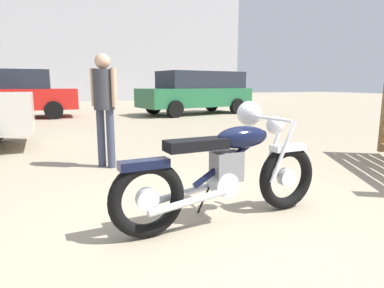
{
  "coord_description": "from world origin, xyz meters",
  "views": [
    {
      "loc": [
        -1.26,
        -2.47,
        1.23
      ],
      "look_at": [
        -0.0,
        0.46,
        0.66
      ],
      "focal_mm": 31.24,
      "sensor_mm": 36.0,
      "label": 1
    }
  ],
  "objects_px": {
    "bystander": "(104,99)",
    "white_estate_far": "(4,92)",
    "vintage_motorcycle": "(228,167)",
    "blue_hatchback_right": "(198,91)"
  },
  "relations": [
    {
      "from": "bystander",
      "to": "white_estate_far",
      "type": "bearing_deg",
      "value": -116.58
    },
    {
      "from": "vintage_motorcycle",
      "to": "bystander",
      "type": "relative_size",
      "value": 1.25
    },
    {
      "from": "vintage_motorcycle",
      "to": "blue_hatchback_right",
      "type": "distance_m",
      "value": 11.08
    },
    {
      "from": "white_estate_far",
      "to": "vintage_motorcycle",
      "type": "bearing_deg",
      "value": -74.63
    },
    {
      "from": "white_estate_far",
      "to": "bystander",
      "type": "bearing_deg",
      "value": -75.02
    },
    {
      "from": "bystander",
      "to": "blue_hatchback_right",
      "type": "height_order",
      "value": "blue_hatchback_right"
    },
    {
      "from": "blue_hatchback_right",
      "to": "bystander",
      "type": "bearing_deg",
      "value": 47.04
    },
    {
      "from": "vintage_motorcycle",
      "to": "white_estate_far",
      "type": "distance_m",
      "value": 11.52
    },
    {
      "from": "bystander",
      "to": "white_estate_far",
      "type": "relative_size",
      "value": 0.35
    },
    {
      "from": "white_estate_far",
      "to": "blue_hatchback_right",
      "type": "xyz_separation_m",
      "value": [
        7.16,
        -0.93,
        0.0
      ]
    }
  ]
}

